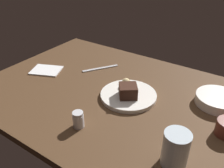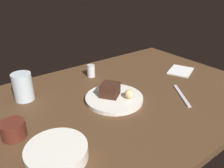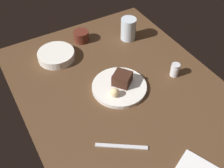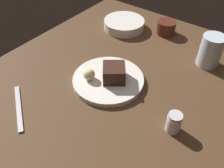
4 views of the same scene
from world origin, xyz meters
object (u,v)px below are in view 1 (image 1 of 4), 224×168
at_px(butter_knife, 100,68).
at_px(side_bowl, 218,100).
at_px(bread_roll, 126,82).
at_px(salt_shaker, 78,120).
at_px(dessert_plate, 128,95).
at_px(folded_napkin, 46,70).
at_px(water_glass, 176,149).
at_px(chocolate_cake_slice, 128,91).

bearing_deg(butter_knife, side_bowl, -54.41).
relative_size(bread_roll, salt_shaker, 0.61).
xyz_separation_m(bread_roll, butter_knife, (-0.21, 0.10, -0.03)).
relative_size(dessert_plate, folded_napkin, 1.64).
bearing_deg(salt_shaker, side_bowl, 48.26).
xyz_separation_m(bread_roll, salt_shaker, (-0.01, -0.31, -0.01)).
bearing_deg(water_glass, salt_shaker, -174.62).
distance_m(chocolate_cake_slice, butter_knife, 0.31).
bearing_deg(side_bowl, chocolate_cake_slice, -150.63).
distance_m(dessert_plate, butter_knife, 0.29).
bearing_deg(butter_knife, salt_shaker, -119.34).
xyz_separation_m(water_glass, butter_knife, (-0.55, 0.37, -0.06)).
relative_size(dessert_plate, butter_knife, 1.25).
distance_m(salt_shaker, side_bowl, 0.56).
bearing_deg(water_glass, side_bowl, 85.26).
bearing_deg(dessert_plate, folded_napkin, -176.42).
bearing_deg(side_bowl, folded_napkin, -166.60).
relative_size(water_glass, side_bowl, 0.66).
distance_m(salt_shaker, water_glass, 0.35).
bearing_deg(water_glass, butter_knife, 145.77).
height_order(water_glass, folded_napkin, water_glass).
bearing_deg(salt_shaker, folded_napkin, 151.10).
height_order(dessert_plate, water_glass, water_glass).
xyz_separation_m(dessert_plate, folded_napkin, (-0.47, -0.03, -0.01)).
bearing_deg(chocolate_cake_slice, folded_napkin, -178.67).
relative_size(salt_shaker, butter_knife, 0.33).
bearing_deg(bread_roll, water_glass, -39.60).
xyz_separation_m(dessert_plate, bread_roll, (-0.04, 0.05, 0.03)).
relative_size(dessert_plate, side_bowl, 1.35).
relative_size(chocolate_cake_slice, salt_shaker, 1.16).
distance_m(chocolate_cake_slice, salt_shaker, 0.25).
bearing_deg(water_glass, folded_napkin, 165.36).
height_order(water_glass, butter_knife, water_glass).
xyz_separation_m(salt_shaker, water_glass, (0.34, 0.03, 0.03)).
xyz_separation_m(water_glass, side_bowl, (0.03, 0.39, -0.04)).
bearing_deg(dessert_plate, butter_knife, 150.61).
xyz_separation_m(salt_shaker, butter_knife, (-0.20, 0.40, -0.03)).
bearing_deg(salt_shaker, dessert_plate, 78.88).
distance_m(chocolate_cake_slice, bread_roll, 0.08).
xyz_separation_m(bread_roll, folded_napkin, (-0.43, -0.08, -0.03)).
xyz_separation_m(dessert_plate, salt_shaker, (-0.05, -0.26, 0.02)).
relative_size(dessert_plate, salt_shaker, 3.82).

